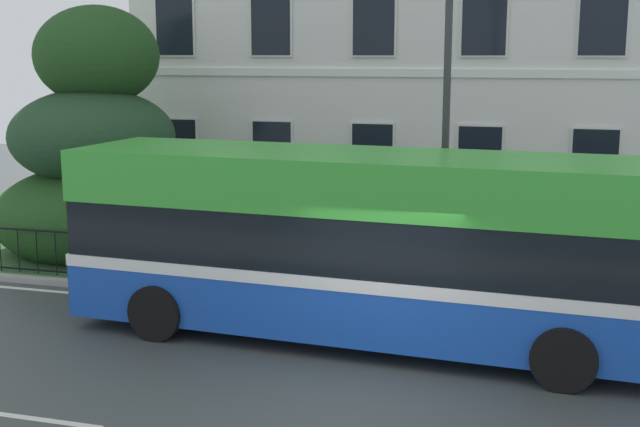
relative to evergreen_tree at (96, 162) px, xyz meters
name	(u,v)px	position (x,y,z in m)	size (l,w,h in m)	color
ground_plane	(372,381)	(8.20, -6.18, -2.23)	(60.00, 56.00, 0.18)	#3D4444
iron_verge_railing	(373,276)	(7.41, -2.59, -1.59)	(18.47, 0.04, 0.97)	black
evergreen_tree	(96,162)	(0.00, 0.00, 0.00)	(4.89, 4.89, 6.17)	#423328
single_decker_bus	(367,244)	(7.70, -4.42, -0.55)	(10.25, 3.10, 3.17)	blue
street_lamp_post	(446,112)	(8.61, -1.86, 1.49)	(0.36, 0.24, 6.20)	#333338
litter_bin	(161,248)	(2.47, -1.65, -1.57)	(0.49, 0.49, 1.04)	#23472D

